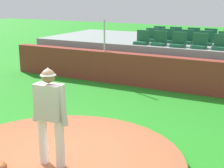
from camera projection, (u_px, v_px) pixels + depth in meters
pitchers_mound at (57, 165)px, 6.08m from camera, size 4.62×4.62×0.21m
pitcher at (50, 110)px, 5.64m from camera, size 0.71×0.28×1.72m
fielding_glove at (1, 166)px, 5.73m from camera, size 0.36×0.31×0.11m
brick_barrier at (168, 73)px, 11.19m from camera, size 12.48×0.40×1.11m
fence_post_left at (104, 35)px, 11.98m from camera, size 0.06×0.06×1.13m
bleacher_platform at (190, 57)px, 13.50m from camera, size 11.89×4.33×1.30m
stadium_chair_0 at (142, 40)px, 12.50m from camera, size 0.48×0.44×0.50m
stadium_chair_1 at (159, 41)px, 12.24m from camera, size 0.48×0.44×0.50m
stadium_chair_2 at (179, 42)px, 11.87m from camera, size 0.48×0.44×0.50m
stadium_chair_3 at (199, 43)px, 11.56m from camera, size 0.48×0.44×0.50m
stadium_chair_4 at (221, 45)px, 11.27m from camera, size 0.48×0.44×0.50m
stadium_chair_5 at (151, 37)px, 13.31m from camera, size 0.48×0.44×0.50m
stadium_chair_6 at (167, 38)px, 12.96m from camera, size 0.48×0.44×0.50m
stadium_chair_7 at (186, 39)px, 12.68m from camera, size 0.48×0.44×0.50m
stadium_chair_8 at (205, 40)px, 12.33m from camera, size 0.48×0.44×0.50m
stadium_chair_9 at (224, 41)px, 12.07m from camera, size 0.48×0.44×0.50m
stadium_chair_10 at (159, 35)px, 14.05m from camera, size 0.48×0.44×0.50m
stadium_chair_11 at (175, 36)px, 13.75m from camera, size 0.48×0.44×0.50m
stadium_chair_12 at (193, 37)px, 13.44m from camera, size 0.48×0.44×0.50m
stadium_chair_13 at (210, 38)px, 13.11m from camera, size 0.48×0.44×0.50m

